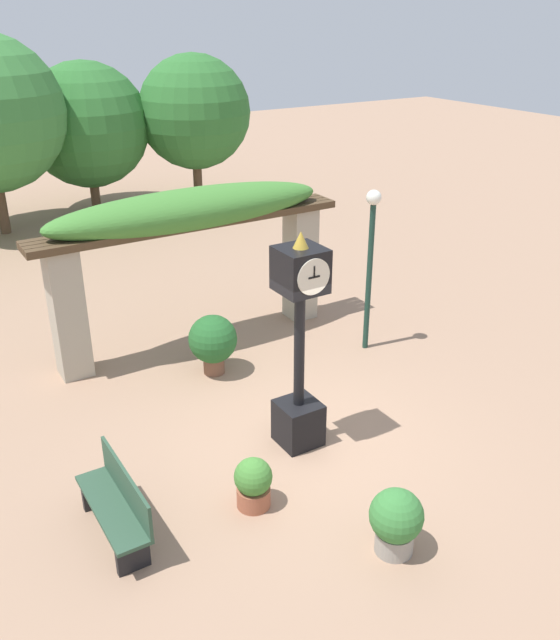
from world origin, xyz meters
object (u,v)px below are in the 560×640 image
object	(u,v)px
pedestal_clock	(299,348)
park_bench	(117,504)
potted_plant_far_left	(253,483)
potted_plant_near_left	(213,341)
potted_plant_near_right	(396,520)
lamp_post	(371,248)

from	to	relation	value
pedestal_clock	park_bench	xyz separation A→B (m)	(-2.83, -0.47, -1.08)
pedestal_clock	potted_plant_far_left	world-z (taller)	pedestal_clock
potted_plant_near_left	potted_plant_near_right	size ratio (longest dim) A/B	1.28
lamp_post	potted_plant_far_left	bearing A→B (deg)	-145.16
potted_plant_near_left	lamp_post	size ratio (longest dim) A/B	0.36
pedestal_clock	lamp_post	size ratio (longest dim) A/B	1.07
potted_plant_far_left	park_bench	size ratio (longest dim) A/B	0.44
potted_plant_near_left	potted_plant_far_left	bearing A→B (deg)	-108.39
potted_plant_near_right	potted_plant_far_left	world-z (taller)	potted_plant_near_right
pedestal_clock	potted_plant_far_left	size ratio (longest dim) A/B	4.64
potted_plant_near_left	potted_plant_near_right	distance (m)	4.86
lamp_post	pedestal_clock	bearing A→B (deg)	-145.28
potted_plant_far_left	lamp_post	distance (m)	5.02
potted_plant_near_right	potted_plant_far_left	bearing A→B (deg)	122.98
park_bench	lamp_post	size ratio (longest dim) A/B	0.53
potted_plant_near_right	park_bench	bearing A→B (deg)	143.55
pedestal_clock	potted_plant_near_left	xyz separation A→B (m)	(-0.12, 2.46, -0.91)
potted_plant_far_left	park_bench	distance (m)	1.65
pedestal_clock	potted_plant_near_right	size ratio (longest dim) A/B	3.84
potted_plant_far_left	park_bench	bearing A→B (deg)	166.37
potted_plant_near_left	lamp_post	distance (m)	3.16
park_bench	pedestal_clock	bearing A→B (deg)	99.49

